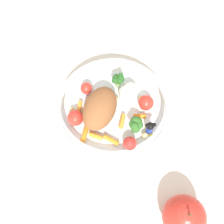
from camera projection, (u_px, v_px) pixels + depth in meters
The scene contains 3 objects.
ground_plane at pixel (116, 119), 0.63m from camera, with size 2.40×2.40×0.00m, color silver.
food_container at pixel (112, 110), 0.60m from camera, with size 0.23×0.23×0.06m.
loose_apple at pixel (184, 217), 0.52m from camera, with size 0.08×0.08×0.09m.
Camera 1 is at (-0.18, -0.16, 0.58)m, focal length 48.32 mm.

